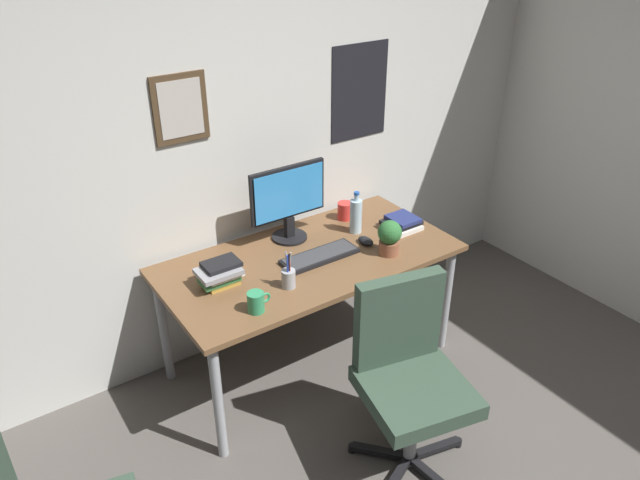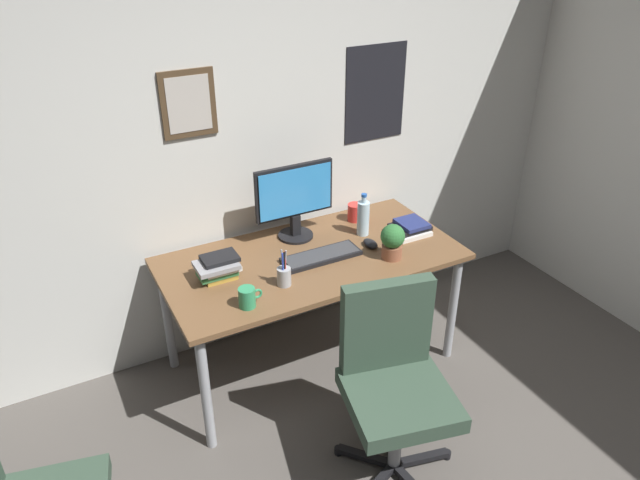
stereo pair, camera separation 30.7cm
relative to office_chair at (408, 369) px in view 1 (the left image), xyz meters
The scene contains 13 objects.
wall_back 1.51m from the office_chair, 96.12° to the left, with size 4.40×0.10×2.60m.
desk 0.83m from the office_chair, 89.74° to the left, with size 1.60×0.80×0.72m.
office_chair is the anchor object (origin of this frame).
monitor 1.14m from the office_chair, 88.65° to the left, with size 0.46×0.20×0.43m.
keyboard 0.80m from the office_chair, 86.91° to the left, with size 0.43×0.15×0.03m.
computer_mouse 0.86m from the office_chair, 65.73° to the left, with size 0.06×0.11×0.04m.
water_bottle 1.02m from the office_chair, 67.19° to the left, with size 0.07×0.07×0.25m.
coffee_mug_near 1.18m from the office_chair, 68.16° to the left, with size 0.13×0.09×0.10m.
coffee_mug_far 0.76m from the office_chair, 130.62° to the left, with size 0.12×0.08×0.10m.
potted_plant 0.77m from the office_chair, 58.02° to the left, with size 0.13×0.13×0.20m.
pen_cup 0.72m from the office_chair, 110.86° to the left, with size 0.07×0.07×0.20m.
book_stack_left 1.02m from the office_chair, 120.93° to the left, with size 0.22×0.16×0.12m.
book_stack_right 1.02m from the office_chair, 51.20° to the left, with size 0.22×0.18×0.07m.
Camera 1 is at (-1.37, -0.64, 2.38)m, focal length 33.64 mm.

